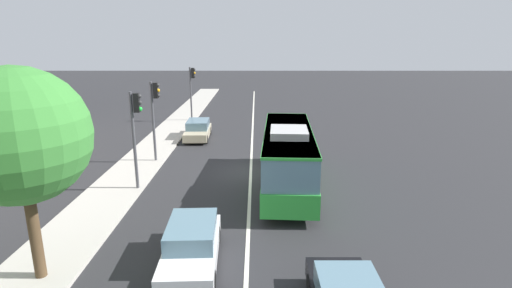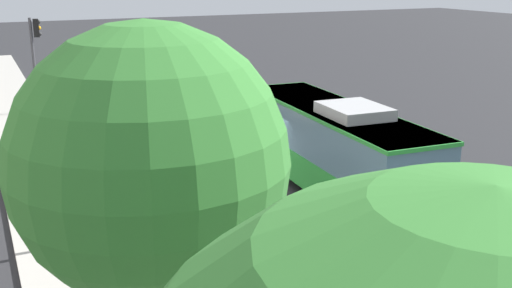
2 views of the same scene
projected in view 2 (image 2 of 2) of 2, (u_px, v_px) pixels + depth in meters
The scene contains 9 objects.
ground_plane at pixel (252, 181), 22.69m from camera, with size 160.00×160.00×0.00m, color #28282B.
sidewalk_kerb at pixel (55, 210), 19.77m from camera, with size 80.00×2.91×0.14m, color #B2ADA3.
lane_centre_line at pixel (252, 181), 22.69m from camera, with size 76.00×0.16×0.01m, color silver.
transit_bus at pixel (335, 145), 20.84m from camera, with size 10.13×3.07×3.46m.
sedan_beige at pixel (91, 126), 27.78m from camera, with size 4.55×1.93×1.46m.
traffic_light_near_corner at pixel (70, 93), 20.84m from camera, with size 0.32×0.62×5.20m.
traffic_light_mid_block at pixel (36, 49), 32.37m from camera, with size 0.34×0.62×5.20m.
traffic_light_far_corner at pixel (109, 123), 16.70m from camera, with size 0.33×0.62×5.20m.
street_tree_kerbside_left at pixel (150, 163), 9.01m from camera, with size 4.20×4.20×6.99m.
Camera 2 is at (-19.43, 9.01, 7.65)m, focal length 42.44 mm.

